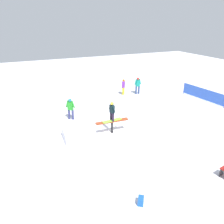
{
  "coord_description": "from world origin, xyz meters",
  "views": [
    {
      "loc": [
        -5.06,
        -11.46,
        6.8
      ],
      "look_at": [
        0.0,
        0.0,
        1.46
      ],
      "focal_mm": 35.0,
      "sensor_mm": 36.0,
      "label": 1
    }
  ],
  "objects": [
    {
      "name": "bystander_green",
      "position": [
        -1.91,
        3.13,
        0.89
      ],
      "size": [
        0.61,
        0.47,
        1.59
      ],
      "rotation": [
        0.0,
        0.0,
        5.68
      ],
      "color": "navy",
      "rests_on": "ground"
    },
    {
      "name": "bystander_purple",
      "position": [
        4.17,
        6.72,
        0.85
      ],
      "size": [
        0.53,
        0.57,
        1.51
      ],
      "rotation": [
        0.0,
        0.0,
        0.84
      ],
      "color": "yellow",
      "rests_on": "ground"
    },
    {
      "name": "rail_feature",
      "position": [
        0.0,
        0.0,
        0.72
      ],
      "size": [
        2.16,
        0.37,
        0.86
      ],
      "rotation": [
        0.0,
        0.0,
        -0.04
      ],
      "color": "black",
      "rests_on": "ground"
    },
    {
      "name": "main_rider_on_rail",
      "position": [
        0.0,
        0.0,
        1.48
      ],
      "size": [
        1.34,
        0.73,
        1.27
      ],
      "rotation": [
        0.0,
        0.0,
        0.11
      ],
      "color": "#94E03D",
      "rests_on": "rail_feature"
    },
    {
      "name": "snow_kicker_ramp",
      "position": [
        -2.19,
        0.09,
        0.32
      ],
      "size": [
        1.86,
        1.58,
        0.65
      ],
      "primitive_type": "cube",
      "rotation": [
        0.0,
        0.0,
        -0.04
      ],
      "color": "white",
      "rests_on": "ground"
    },
    {
      "name": "bystander_teal",
      "position": [
        5.53,
        6.33,
        0.92
      ],
      "size": [
        0.71,
        0.26,
        1.64
      ],
      "rotation": [
        0.0,
        0.0,
        3.07
      ],
      "color": "navy",
      "rests_on": "ground"
    },
    {
      "name": "ground_plane",
      "position": [
        0.0,
        0.0,
        0.0
      ],
      "size": [
        60.0,
        60.0,
        0.0
      ],
      "primitive_type": "plane",
      "color": "white"
    },
    {
      "name": "backpack_on_snow",
      "position": [
        -1.36,
        -5.91,
        0.17
      ],
      "size": [
        0.35,
        0.37,
        0.34
      ],
      "primitive_type": "cube",
      "rotation": [
        0.0,
        0.0,
        4.08
      ],
      "color": "blue",
      "rests_on": "ground"
    },
    {
      "name": "loose_snowboard_white",
      "position": [
        1.69,
        2.31,
        0.01
      ],
      "size": [
        1.24,
        1.26,
        0.02
      ],
      "primitive_type": "cube",
      "rotation": [
        0.0,
        0.0,
        0.8
      ],
      "color": "white",
      "rests_on": "ground"
    },
    {
      "name": "safety_fence",
      "position": [
        9.99,
        2.35,
        0.6
      ],
      "size": [
        0.54,
        4.45,
        1.1
      ],
      "rotation": [
        0.0,
        0.0,
        1.68
      ],
      "color": "blue",
      "rests_on": "ground"
    }
  ]
}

